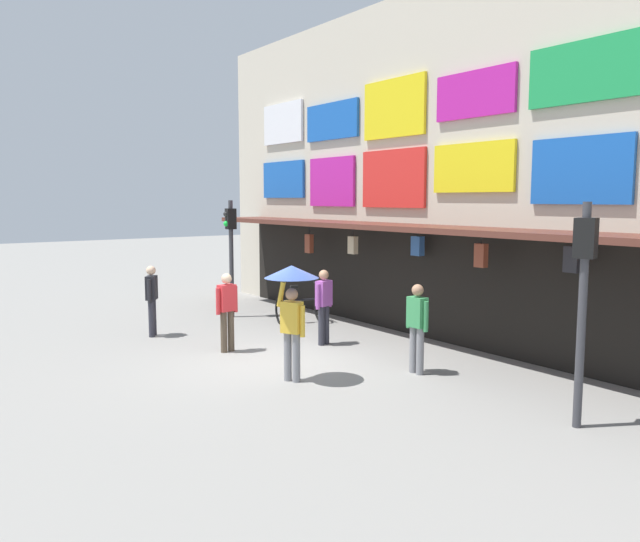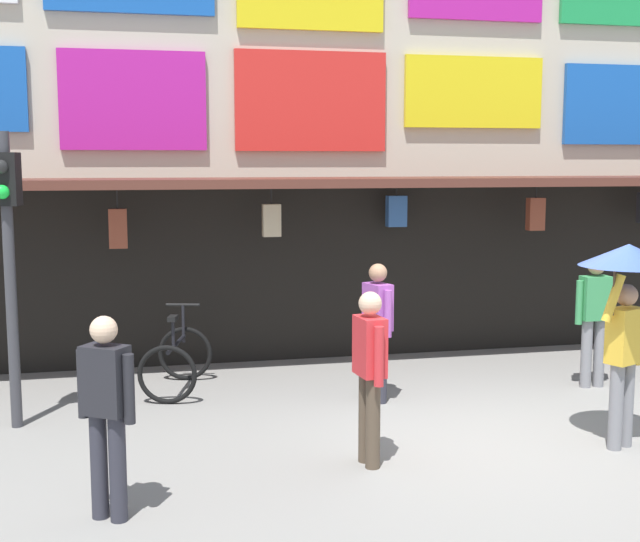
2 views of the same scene
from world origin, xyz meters
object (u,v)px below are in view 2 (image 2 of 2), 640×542
traffic_light_near (8,232)px  pedestrian_in_black (370,368)px  pedestrian_in_red (377,324)px  pedestrian_in_yellow (106,406)px  bicycle_parked (177,361)px  pedestrian_with_umbrella (627,288)px  pedestrian_in_white (594,314)px

traffic_light_near → pedestrian_in_black: size_ratio=1.90×
pedestrian_in_red → pedestrian_in_yellow: bearing=-138.0°
bicycle_parked → pedestrian_with_umbrella: bearing=-35.8°
pedestrian_in_red → pedestrian_in_black: bearing=-108.4°
pedestrian_in_white → pedestrian_with_umbrella: size_ratio=0.81×
bicycle_parked → pedestrian_in_red: bearing=-22.3°
bicycle_parked → pedestrian_in_red: size_ratio=0.78×
pedestrian_in_white → pedestrian_with_umbrella: pedestrian_with_umbrella is taller
pedestrian_in_white → pedestrian_with_umbrella: (-0.95, -2.15, 0.69)m
pedestrian_in_black → pedestrian_in_red: bearing=71.6°
pedestrian_in_white → pedestrian_in_red: same height
traffic_light_near → bicycle_parked: (1.79, 1.06, -1.75)m
pedestrian_in_black → pedestrian_in_yellow: bearing=-163.1°
pedestrian_in_yellow → pedestrian_in_red: bearing=42.0°
traffic_light_near → pedestrian_in_yellow: bearing=-68.4°
pedestrian_with_umbrella → traffic_light_near: bearing=161.5°
pedestrian_in_black → bicycle_parked: bearing=118.9°
traffic_light_near → pedestrian_in_black: (3.45, -1.94, -1.19)m
traffic_light_near → pedestrian_in_red: traffic_light_near is taller
traffic_light_near → pedestrian_in_red: (4.13, 0.10, -1.19)m
bicycle_parked → pedestrian_in_black: size_ratio=0.78×
bicycle_parked → pedestrian_in_black: pedestrian_in_black is taller
pedestrian_in_white → pedestrian_in_yellow: bearing=-154.9°
bicycle_parked → pedestrian_in_yellow: size_ratio=0.78×
pedestrian_in_yellow → pedestrian_in_white: (5.96, 2.79, 0.00)m
pedestrian_with_umbrella → pedestrian_in_red: (-1.94, 2.13, -0.69)m
bicycle_parked → pedestrian_in_white: bearing=-10.2°
bicycle_parked → pedestrian_in_red: pedestrian_in_red is taller
bicycle_parked → pedestrian_in_yellow: bearing=-101.1°
bicycle_parked → pedestrian_in_black: 3.48m
pedestrian_in_white → pedestrian_with_umbrella: 2.45m
pedestrian_in_yellow → pedestrian_in_red: size_ratio=1.00×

